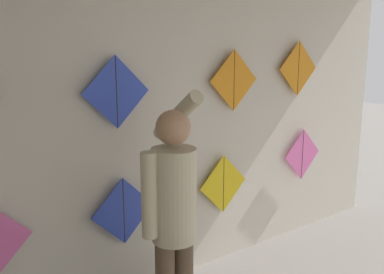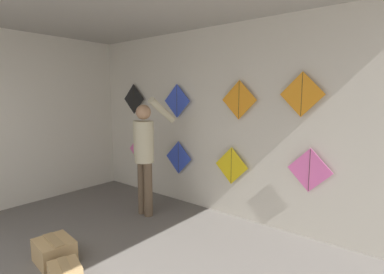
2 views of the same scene
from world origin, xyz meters
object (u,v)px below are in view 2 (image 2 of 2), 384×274
shopkeeper (145,150)px  cardboard_box (54,251)px  kite_6 (239,100)px  kite_7 (302,94)px  kite_1 (178,158)px  kite_5 (177,101)px  kite_2 (231,166)px  kite_3 (309,170)px  kite_4 (134,99)px  kite_0 (140,150)px

shopkeeper → cardboard_box: bearing=-78.6°
kite_6 → kite_7: kite_7 is taller
cardboard_box → kite_1: (-0.20, 2.25, 0.64)m
kite_5 → kite_7: (2.03, 0.00, 0.10)m
kite_5 → kite_2: bearing=0.0°
cardboard_box → kite_6: size_ratio=0.83×
cardboard_box → kite_5: 2.76m
kite_3 → kite_6: 1.31m
kite_4 → kite_6: (2.24, 0.00, 0.01)m
kite_0 → kite_5: size_ratio=1.00×
kite_6 → kite_2: bearing=180.0°
kite_2 → kite_7: size_ratio=1.00×
cardboard_box → kite_3: (1.94, 2.25, 0.77)m
shopkeeper → kite_2: size_ratio=3.23×
kite_4 → kite_6: kite_6 is taller
kite_1 → kite_2: 1.03m
shopkeeper → kite_7: kite_7 is taller
kite_5 → kite_6: bearing=0.0°
kite_7 → kite_0: bearing=180.0°
kite_1 → kite_4: size_ratio=1.00×
kite_5 → kite_7: 2.03m
kite_1 → kite_7: bearing=0.0°
cardboard_box → kite_5: size_ratio=0.83×
kite_4 → kite_1: bearing=0.0°
shopkeeper → kite_2: (1.05, 0.73, -0.22)m
kite_2 → kite_7: bearing=0.0°
kite_3 → kite_7: kite_7 is taller
shopkeeper → kite_0: (-0.96, 0.73, -0.22)m
kite_2 → kite_5: (-1.06, 0.00, 0.93)m
kite_5 → shopkeeper: bearing=-89.4°
kite_1 → kite_7: (2.01, 0.00, 1.05)m
kite_2 → kite_3: bearing=0.0°
kite_3 → kite_5: size_ratio=1.00×
shopkeeper → kite_0: shopkeeper is taller
shopkeeper → kite_6: 1.55m
kite_6 → cardboard_box: bearing=-112.5°
shopkeeper → kite_2: shopkeeper is taller
kite_4 → kite_7: bearing=0.0°
shopkeeper → kite_3: (2.16, 0.73, -0.11)m
kite_4 → kite_6: size_ratio=1.00×
kite_1 → kite_5: size_ratio=1.00×
shopkeeper → kite_1: 0.76m
cardboard_box → kite_1: bearing=95.2°
kite_2 → kite_5: 1.41m
shopkeeper → kite_2: bearing=37.8°
kite_1 → cardboard_box: bearing=-84.8°
kite_1 → kite_4: 1.47m
kite_2 → kite_5: kite_5 is taller
kite_0 → kite_6: 2.32m
cardboard_box → kite_7: bearing=51.4°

